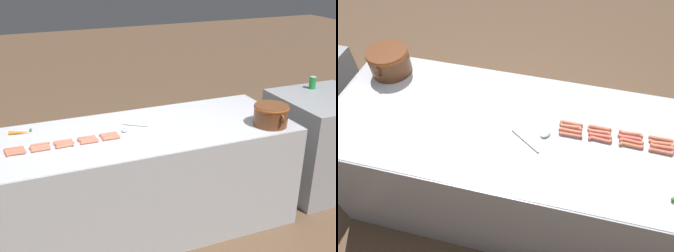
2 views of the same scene
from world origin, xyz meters
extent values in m
plane|color=brown|center=(0.00, 0.00, 0.00)|extent=(20.00, 20.00, 0.00)
cube|color=#ADAFB5|center=(0.00, 0.00, 0.45)|extent=(0.96, 2.42, 0.90)
cube|color=silver|center=(0.00, 0.00, 0.90)|extent=(0.94, 2.37, 0.00)
cylinder|color=#D66950|center=(0.00, -0.83, 0.92)|extent=(0.03, 0.12, 0.02)
sphere|color=#D66950|center=(0.01, -0.89, 0.92)|extent=(0.02, 0.02, 0.02)
sphere|color=#D66950|center=(0.00, -0.77, 0.92)|extent=(0.02, 0.02, 0.02)
cylinder|color=#D56E4C|center=(0.01, -0.67, 0.92)|extent=(0.03, 0.12, 0.02)
sphere|color=#D56E4C|center=(0.01, -0.73, 0.92)|extent=(0.02, 0.02, 0.02)
sphere|color=#D56E4C|center=(0.00, -0.61, 0.92)|extent=(0.02, 0.02, 0.02)
cylinder|color=#D86453|center=(0.01, -0.49, 0.92)|extent=(0.03, 0.12, 0.02)
sphere|color=#D86453|center=(0.01, -0.55, 0.92)|extent=(0.02, 0.02, 0.02)
sphere|color=#D86453|center=(0.00, -0.43, 0.92)|extent=(0.02, 0.02, 0.02)
cylinder|color=#CE6552|center=(0.00, -0.32, 0.92)|extent=(0.02, 0.12, 0.02)
sphere|color=#CE6552|center=(0.00, -0.38, 0.92)|extent=(0.02, 0.02, 0.02)
sphere|color=#CE6552|center=(0.00, -0.26, 0.92)|extent=(0.02, 0.02, 0.02)
cylinder|color=#D06E56|center=(0.04, -0.84, 0.92)|extent=(0.03, 0.12, 0.02)
sphere|color=#D06E56|center=(0.03, -0.90, 0.92)|extent=(0.02, 0.02, 0.02)
sphere|color=#D06E56|center=(0.04, -0.78, 0.92)|extent=(0.02, 0.02, 0.02)
cylinder|color=#C96352|center=(0.04, -0.67, 0.92)|extent=(0.03, 0.12, 0.02)
sphere|color=#C96352|center=(0.04, -0.73, 0.92)|extent=(0.02, 0.02, 0.02)
sphere|color=#C96352|center=(0.03, -0.61, 0.92)|extent=(0.02, 0.02, 0.02)
cylinder|color=#D3674F|center=(0.04, -0.49, 0.92)|extent=(0.03, 0.12, 0.02)
sphere|color=#D3674F|center=(0.03, -0.55, 0.92)|extent=(0.02, 0.02, 0.02)
sphere|color=#D3674F|center=(0.04, -0.43, 0.92)|extent=(0.02, 0.02, 0.02)
cylinder|color=#D26F50|center=(0.03, -0.32, 0.92)|extent=(0.03, 0.12, 0.02)
sphere|color=#D26F50|center=(0.03, -0.37, 0.92)|extent=(0.02, 0.02, 0.02)
sphere|color=#D26F50|center=(0.03, -0.26, 0.92)|extent=(0.02, 0.02, 0.02)
cylinder|color=#D17052|center=(0.06, -0.84, 0.92)|extent=(0.03, 0.12, 0.02)
sphere|color=#D17052|center=(0.06, -0.90, 0.92)|extent=(0.02, 0.02, 0.02)
sphere|color=#D17052|center=(0.07, -0.78, 0.92)|extent=(0.02, 0.02, 0.02)
cylinder|color=#D86453|center=(0.06, -0.66, 0.92)|extent=(0.03, 0.12, 0.02)
sphere|color=#D86453|center=(0.06, -0.72, 0.92)|extent=(0.02, 0.02, 0.02)
sphere|color=#D86453|center=(0.06, -0.60, 0.92)|extent=(0.02, 0.02, 0.02)
cylinder|color=#CB6D53|center=(0.06, -0.48, 0.92)|extent=(0.03, 0.12, 0.02)
sphere|color=#CB6D53|center=(0.06, -0.54, 0.92)|extent=(0.02, 0.02, 0.02)
sphere|color=#CB6D53|center=(0.07, -0.42, 0.92)|extent=(0.02, 0.02, 0.02)
cylinder|color=#CA7153|center=(0.07, -0.32, 0.92)|extent=(0.03, 0.12, 0.02)
sphere|color=#CA7153|center=(0.06, -0.37, 0.92)|extent=(0.02, 0.02, 0.02)
sphere|color=#CA7153|center=(0.07, -0.26, 0.92)|extent=(0.02, 0.02, 0.02)
cylinder|color=#CE6F50|center=(0.09, -0.84, 0.92)|extent=(0.02, 0.12, 0.02)
sphere|color=#CE6F50|center=(0.09, -0.90, 0.92)|extent=(0.02, 0.02, 0.02)
sphere|color=#CE6F50|center=(0.10, -0.78, 0.92)|extent=(0.02, 0.02, 0.02)
cylinder|color=#D26F54|center=(0.09, -0.67, 0.92)|extent=(0.03, 0.12, 0.02)
sphere|color=#D26F54|center=(0.09, -0.73, 0.92)|extent=(0.02, 0.02, 0.02)
sphere|color=#D26F54|center=(0.10, -0.61, 0.92)|extent=(0.02, 0.02, 0.02)
cylinder|color=#D56D53|center=(0.10, -0.49, 0.92)|extent=(0.03, 0.12, 0.02)
sphere|color=#D56D53|center=(0.10, -0.54, 0.92)|extent=(0.02, 0.02, 0.02)
sphere|color=#D56D53|center=(0.09, -0.43, 0.92)|extent=(0.02, 0.02, 0.02)
cylinder|color=#CD6B4D|center=(0.09, -0.32, 0.92)|extent=(0.02, 0.12, 0.02)
sphere|color=#CD6B4D|center=(0.09, -0.38, 0.92)|extent=(0.02, 0.02, 0.02)
sphere|color=#CD6B4D|center=(0.09, -0.26, 0.92)|extent=(0.02, 0.02, 0.02)
cylinder|color=brown|center=(0.30, 0.97, 0.99)|extent=(0.28, 0.28, 0.17)
torus|color=#9E4A1B|center=(0.30, 0.97, 1.06)|extent=(0.29, 0.29, 0.03)
torus|color=brown|center=(0.16, 0.97, 1.01)|extent=(0.08, 0.02, 0.08)
torus|color=brown|center=(0.44, 0.97, 1.01)|extent=(0.08, 0.02, 0.08)
cylinder|color=#B7B7BC|center=(-0.10, -0.07, 0.91)|extent=(0.14, 0.19, 0.01)
ellipsoid|color=#B7B7BC|center=(-0.02, -0.17, 0.91)|extent=(0.09, 0.08, 0.02)
sphere|color=#387F2D|center=(-0.30, -0.87, 0.92)|extent=(0.02, 0.02, 0.02)
camera|label=1|loc=(2.96, -1.01, 2.24)|focal=45.16mm
camera|label=2|loc=(-1.24, -0.23, 2.39)|focal=34.38mm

